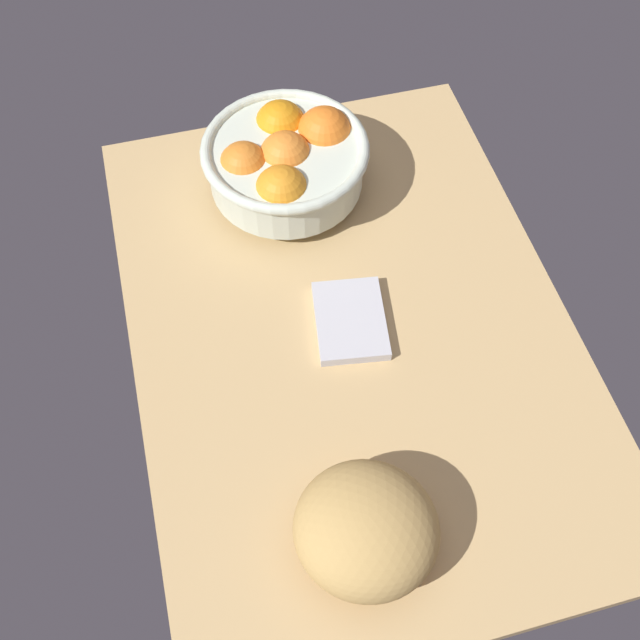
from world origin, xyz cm
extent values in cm
cube|color=tan|center=(0.00, 0.00, -1.50)|extent=(81.36, 56.81, 3.00)
cylinder|color=silver|center=(24.69, 2.67, 1.03)|extent=(9.00, 9.00, 2.05)
cylinder|color=silver|center=(24.69, 2.67, 5.23)|extent=(21.98, 21.98, 6.36)
torus|color=silver|center=(24.69, 2.67, 8.41)|extent=(23.58, 23.58, 1.60)
sphere|color=orange|center=(24.48, 2.69, 6.88)|extent=(7.57, 7.57, 7.57)
sphere|color=orange|center=(30.72, 1.97, 6.88)|extent=(7.58, 7.58, 7.58)
sphere|color=orange|center=(27.38, -3.68, 6.98)|extent=(8.16, 8.16, 8.16)
sphere|color=orange|center=(24.39, 8.64, 6.79)|extent=(7.09, 7.09, 7.09)
sphere|color=orange|center=(18.37, 4.65, 6.87)|extent=(7.56, 7.56, 7.56)
ellipsoid|color=tan|center=(-27.69, 6.29, 4.83)|extent=(20.93, 21.11, 9.67)
cube|color=silver|center=(0.46, 0.17, 0.77)|extent=(13.29, 10.67, 1.53)
camera|label=1|loc=(-47.52, 16.48, 81.44)|focal=40.92mm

